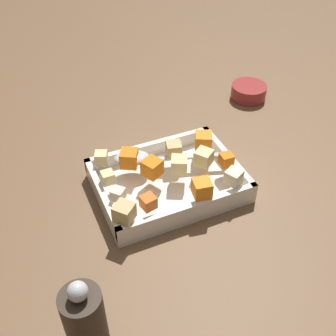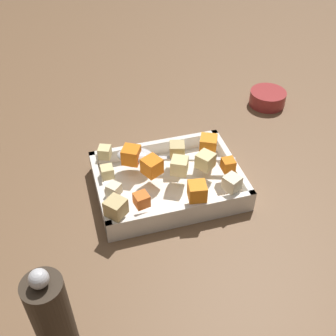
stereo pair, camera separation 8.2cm
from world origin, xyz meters
The scene contains 19 objects.
ground_plane centered at (0.00, 0.00, 0.00)m, with size 4.00×4.00×0.00m, color brown.
baking_dish centered at (0.01, -0.02, 0.01)m, with size 0.28×0.21×0.05m.
carrot_chunk_mid_right centered at (-0.10, 0.01, 0.06)m, with size 0.02×0.02×0.02m, color orange.
carrot_chunk_corner_se centered at (0.04, -0.03, 0.06)m, with size 0.03×0.03×0.03m, color orange.
carrot_chunk_center centered at (-0.02, 0.06, 0.06)m, with size 0.03×0.03×0.03m, color orange.
carrot_chunk_corner_nw centered at (0.08, 0.05, 0.06)m, with size 0.02×0.02×0.02m, color orange.
carrot_chunk_far_right centered at (0.07, -0.07, 0.06)m, with size 0.03×0.03×0.03m, color orange.
carrot_chunk_corner_sw centered at (-0.09, -0.06, 0.06)m, with size 0.03×0.03×0.03m, color orange.
potato_chunk_back_center centered at (-0.01, -0.01, 0.06)m, with size 0.03×0.03×0.03m, color #E0CC89.
potato_chunk_near_spoon centered at (0.12, 0.01, 0.06)m, with size 0.02×0.02×0.02m, color beige.
potato_chunk_under_handle centered at (-0.02, -0.06, 0.06)m, with size 0.03×0.03×0.03m, color tan.
potato_chunk_heap_side centered at (-0.09, 0.06, 0.06)m, with size 0.03×0.03×0.03m, color beige.
potato_chunk_heap_top centered at (0.13, -0.04, 0.06)m, with size 0.02×0.02×0.02m, color #E0CC89.
potato_chunk_near_left centered at (-0.06, -0.01, 0.06)m, with size 0.03×0.03×0.03m, color #E0CC89.
potato_chunk_corner_ne centered at (0.13, 0.06, 0.06)m, with size 0.03×0.03×0.03m, color tan.
potato_chunk_front_center centered at (0.12, -0.10, 0.06)m, with size 0.02×0.02×0.02m, color #E0CC89.
serving_spoon centered at (0.05, -0.07, 0.05)m, with size 0.24×0.10×0.02m.
pepper_mill centered at (0.25, 0.27, 0.09)m, with size 0.05×0.05×0.20m.
small_prep_bowl centered at (-0.32, -0.25, 0.02)m, with size 0.09×0.09×0.04m, color maroon.
Camera 1 is at (0.26, 0.55, 0.60)m, focal length 45.22 mm.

